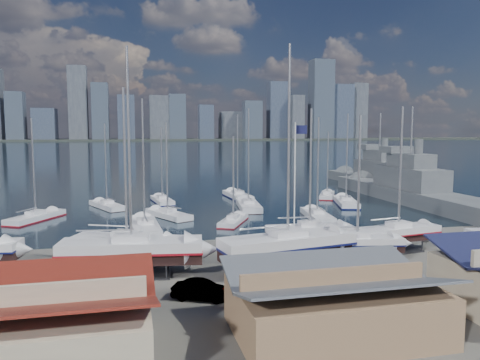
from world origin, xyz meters
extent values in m
plane|color=#605E59|center=(0.00, -10.00, 0.00)|extent=(1400.00, 1400.00, 0.00)
cube|color=#1B303F|center=(0.00, 300.00, -0.15)|extent=(1400.00, 600.00, 0.40)
cube|color=#2D332D|center=(0.00, 560.00, 1.10)|extent=(1400.00, 80.00, 2.20)
cube|color=#3D4756|center=(-141.97, 552.31, 30.18)|extent=(19.55, 21.83, 55.97)
cube|color=#475166|center=(-111.19, 558.58, 20.77)|extent=(26.03, 30.49, 37.14)
cube|color=#595E66|center=(-70.96, 546.95, 46.02)|extent=(21.60, 16.58, 87.63)
cube|color=#3D4756|center=(-45.38, 548.38, 36.00)|extent=(19.42, 28.42, 67.60)
cube|color=#475166|center=(-15.00, 551.59, 29.25)|extent=(20.24, 23.80, 54.09)
cube|color=#595E66|center=(25.78, 548.33, 29.20)|extent=(24.62, 19.72, 54.00)
cube|color=#3D4756|center=(47.64, 546.55, 30.18)|extent=(20.75, 17.93, 55.97)
cube|color=#475166|center=(84.09, 544.87, 23.71)|extent=(18.36, 16.25, 43.03)
cube|color=#595E66|center=(120.24, 563.78, 20.05)|extent=(28.49, 22.03, 35.69)
cube|color=#3D4756|center=(145.71, 546.00, 26.75)|extent=(23.34, 17.87, 49.11)
cube|color=#475166|center=(184.98, 560.84, 40.18)|extent=(25.35, 19.79, 75.95)
cube|color=#595E66|center=(208.39, 554.33, 31.04)|extent=(17.00, 27.45, 57.67)
cube|color=#3D4756|center=(245.53, 554.25, 55.22)|extent=(29.28, 24.05, 106.04)
cube|color=#475166|center=(277.54, 563.71, 39.40)|extent=(30.82, 28.37, 74.41)
cube|color=#595E66|center=(307.39, 565.54, 40.94)|extent=(21.74, 17.03, 77.48)
cube|color=#BFB293|center=(-18.00, -26.00, 1.60)|extent=(14.00, 9.00, 3.20)
cube|color=maroon|center=(-18.00, -26.00, 3.80)|extent=(14.70, 9.45, 1.41)
cube|color=#8C6B4C|center=(0.00, -26.00, 1.50)|extent=(12.00, 8.00, 3.00)
cube|color=#53565F|center=(0.00, -26.00, 3.54)|extent=(12.60, 8.40, 1.27)
cube|color=#2D2D33|center=(-11.90, -11.51, 0.08)|extent=(6.90, 3.89, 0.16)
cube|color=black|center=(-11.90, -11.51, 1.68)|extent=(12.18, 4.49, 0.95)
cube|color=silver|center=(-11.90, -11.51, 2.63)|extent=(12.25, 4.98, 0.95)
cube|color=maroon|center=(-11.90, -11.51, 2.19)|extent=(12.38, 5.03, 0.19)
cube|color=silver|center=(-11.90, -11.51, 3.35)|extent=(3.23, 2.40, 0.50)
cylinder|color=#B2B2B7|center=(-11.90, -11.51, 11.14)|extent=(0.22, 0.22, 16.07)
cube|color=#2D2D33|center=(-12.28, -8.37, 0.08)|extent=(5.97, 4.47, 0.16)
cube|color=black|center=(-12.28, -8.37, 1.59)|extent=(9.98, 6.14, 0.79)
cube|color=silver|center=(-12.28, -8.37, 2.38)|extent=(10.15, 6.52, 0.79)
cube|color=silver|center=(-12.28, -8.37, 3.03)|extent=(2.93, 2.51, 0.50)
cylinder|color=#B2B2B7|center=(-12.28, -8.37, 9.44)|extent=(0.22, 0.22, 13.33)
cube|color=#2D2D33|center=(1.51, -13.02, 0.08)|extent=(7.16, 4.22, 0.16)
cube|color=black|center=(1.51, -13.02, 1.69)|extent=(12.54, 5.03, 0.98)
cube|color=silver|center=(1.51, -13.02, 2.67)|extent=(12.63, 5.54, 0.98)
cube|color=#0E1247|center=(1.51, -13.02, 2.22)|extent=(12.75, 5.59, 0.20)
cube|color=silver|center=(1.51, -13.02, 3.40)|extent=(3.37, 2.56, 0.50)
cylinder|color=#B2B2B7|center=(1.51, -13.02, 11.40)|extent=(0.22, 0.22, 16.49)
cube|color=#2D2D33|center=(5.97, -7.00, 0.08)|extent=(4.97, 2.47, 0.16)
cube|color=black|center=(5.97, -7.00, 1.55)|extent=(8.94, 2.55, 0.71)
cube|color=silver|center=(5.97, -7.00, 2.26)|extent=(8.95, 2.92, 0.71)
cube|color=silver|center=(5.97, -7.00, 2.86)|extent=(2.28, 1.60, 0.50)
cylinder|color=#B2B2B7|center=(5.97, -7.00, 8.58)|extent=(0.22, 0.22, 11.94)
cube|color=#2D2D33|center=(8.54, -12.42, 0.08)|extent=(4.87, 2.91, 0.16)
cube|color=black|center=(8.54, -12.42, 1.53)|extent=(8.52, 3.50, 0.66)
cube|color=silver|center=(8.54, -12.42, 2.20)|extent=(8.59, 3.84, 0.66)
cube|color=#0E1247|center=(8.54, -12.42, 1.89)|extent=(8.67, 3.88, 0.13)
cube|color=silver|center=(8.54, -12.42, 2.78)|extent=(2.30, 1.76, 0.50)
cylinder|color=#B2B2B7|center=(8.54, -12.42, 8.13)|extent=(0.22, 0.22, 11.20)
cube|color=#2D2D33|center=(14.58, -9.57, 0.08)|extent=(5.21, 2.97, 0.16)
cube|color=black|center=(14.58, -9.57, 1.56)|extent=(9.17, 3.44, 0.72)
cube|color=silver|center=(14.58, -9.57, 2.27)|extent=(9.23, 3.81, 0.72)
cube|color=maroon|center=(14.58, -9.57, 1.95)|extent=(9.32, 3.85, 0.14)
cube|color=silver|center=(14.58, -9.57, 2.88)|extent=(2.44, 1.82, 0.50)
cylinder|color=#B2B2B7|center=(14.58, -9.57, 8.68)|extent=(0.22, 0.22, 12.09)
cube|color=black|center=(-24.65, 16.79, -0.26)|extent=(6.61, 9.68, 0.78)
cube|color=silver|center=(-24.65, 16.79, 0.52)|extent=(6.97, 9.87, 0.78)
cube|color=maroon|center=(-24.65, 16.79, 0.16)|extent=(7.04, 9.97, 0.16)
cube|color=silver|center=(-24.65, 16.79, 1.16)|extent=(2.58, 2.91, 0.50)
cylinder|color=#B2B2B7|center=(-24.65, 16.79, 7.47)|extent=(0.22, 0.22, 13.13)
cube|color=black|center=(-15.59, 25.15, -0.25)|extent=(5.75, 9.42, 0.74)
cube|color=silver|center=(-15.59, 25.15, 0.50)|extent=(6.11, 9.58, 0.74)
cube|color=silver|center=(-15.59, 25.15, 1.12)|extent=(2.36, 2.76, 0.50)
cylinder|color=#B2B2B7|center=(-15.59, 25.15, 7.15)|extent=(0.22, 0.22, 12.57)
cube|color=black|center=(-10.25, 6.73, -0.31)|extent=(3.21, 11.32, 0.90)
cube|color=silver|center=(-10.25, 6.73, 0.59)|extent=(3.68, 11.35, 0.90)
cube|color=#0E1247|center=(-10.25, 6.73, 0.18)|extent=(3.71, 11.46, 0.18)
cube|color=silver|center=(-10.25, 6.73, 1.29)|extent=(2.02, 2.89, 0.50)
cylinder|color=#B2B2B7|center=(-10.25, 6.73, 8.60)|extent=(0.22, 0.22, 15.13)
cube|color=black|center=(-6.81, 14.90, -0.25)|extent=(6.17, 9.37, 0.75)
cube|color=silver|center=(-6.81, 14.90, 0.50)|extent=(6.52, 9.55, 0.75)
cube|color=silver|center=(-6.81, 14.90, 1.12)|extent=(2.45, 2.80, 0.50)
cylinder|color=#B2B2B7|center=(-6.81, 14.90, 7.19)|extent=(0.22, 0.22, 12.63)
cube|color=black|center=(-6.62, 28.94, -0.24)|extent=(3.30, 9.14, 0.71)
cube|color=silver|center=(-6.62, 28.94, 0.48)|extent=(3.67, 9.19, 0.71)
cube|color=#0E1247|center=(-6.62, 28.94, 0.15)|extent=(3.71, 9.28, 0.14)
cube|color=silver|center=(-6.62, 28.94, 1.09)|extent=(1.79, 2.41, 0.50)
cylinder|color=#B2B2B7|center=(-6.62, 28.94, 6.87)|extent=(0.22, 0.22, 12.06)
cube|color=black|center=(1.39, 8.57, -0.21)|extent=(5.38, 8.03, 0.64)
cube|color=silver|center=(1.39, 8.57, 0.44)|extent=(5.68, 8.19, 0.64)
cube|color=maroon|center=(1.39, 8.57, 0.14)|extent=(5.73, 8.27, 0.13)
cube|color=silver|center=(1.39, 8.57, 1.01)|extent=(2.12, 2.41, 0.50)
cylinder|color=#B2B2B7|center=(1.39, 8.57, 6.19)|extent=(0.22, 0.22, 10.86)
cube|color=black|center=(6.29, 19.64, -0.30)|extent=(4.00, 11.19, 0.88)
cube|color=silver|center=(6.29, 19.64, 0.58)|extent=(4.46, 11.25, 0.88)
cube|color=silver|center=(6.29, 19.64, 1.26)|extent=(2.18, 2.95, 0.50)
cylinder|color=#B2B2B7|center=(6.29, 19.64, 8.40)|extent=(0.22, 0.22, 14.78)
cube|color=black|center=(7.19, 31.25, -0.29)|extent=(3.20, 10.74, 0.85)
cube|color=silver|center=(7.19, 31.25, 0.56)|extent=(3.64, 10.77, 0.85)
cube|color=#0E1247|center=(7.19, 31.25, 0.17)|extent=(3.68, 10.88, 0.17)
cube|color=silver|center=(7.19, 31.25, 1.23)|extent=(1.95, 2.76, 0.50)
cylinder|color=#B2B2B7|center=(7.19, 31.25, 8.14)|extent=(0.22, 0.22, 14.31)
cube|color=black|center=(13.56, 9.14, -0.26)|extent=(3.74, 10.08, 0.79)
cube|color=silver|center=(13.56, 9.14, 0.52)|extent=(4.15, 10.14, 0.79)
cube|color=silver|center=(13.56, 9.14, 1.17)|extent=(1.99, 2.67, 0.50)
cylinder|color=#B2B2B7|center=(13.56, 9.14, 7.56)|extent=(0.22, 0.22, 13.29)
cube|color=black|center=(23.00, 19.50, -0.28)|extent=(5.41, 10.73, 0.84)
cube|color=silver|center=(23.00, 19.50, 0.55)|extent=(5.83, 10.86, 0.84)
cube|color=#0E1247|center=(23.00, 19.50, 0.17)|extent=(5.89, 10.97, 0.17)
cube|color=silver|center=(23.00, 19.50, 1.22)|extent=(2.44, 3.01, 0.50)
cylinder|color=#B2B2B7|center=(23.00, 19.50, 8.03)|extent=(0.22, 0.22, 14.12)
cube|color=black|center=(23.56, 28.40, -0.22)|extent=(5.59, 8.43, 0.67)
cube|color=silver|center=(23.56, 28.40, 0.45)|extent=(5.91, 8.59, 0.67)
cube|color=maroon|center=(23.56, 28.40, 0.14)|extent=(5.97, 8.67, 0.13)
cube|color=silver|center=(23.56, 28.40, 1.04)|extent=(2.21, 2.52, 0.50)
cylinder|color=#B2B2B7|center=(23.56, 28.40, 6.48)|extent=(0.22, 0.22, 11.38)
cube|color=#595E63|center=(35.48, 20.48, 0.45)|extent=(7.98, 44.25, 3.97)
cube|color=#595E63|center=(35.48, 20.48, 4.23)|extent=(5.97, 15.55, 3.60)
cube|color=#595E63|center=(35.48, 20.48, 7.23)|extent=(4.42, 8.91, 2.40)
cube|color=#595E63|center=(35.57, 24.89, 8.93)|extent=(5.03, 4.51, 1.20)
cylinder|color=#B2B2B7|center=(35.48, 20.48, 12.43)|extent=(0.30, 0.30, 8.00)
cube|color=#595E63|center=(41.62, 41.61, 0.41)|extent=(7.07, 39.69, 3.56)
cube|color=#595E63|center=(41.62, 41.61, 3.99)|extent=(5.32, 13.95, 3.60)
cube|color=#595E63|center=(41.62, 41.61, 6.99)|extent=(3.95, 7.99, 2.40)
cube|color=#595E63|center=(41.55, 45.57, 8.69)|extent=(4.51, 4.04, 1.20)
cylinder|color=#B2B2B7|center=(41.62, 41.61, 12.19)|extent=(0.30, 0.30, 8.00)
imported|color=gray|center=(-4.76, -20.19, 0.66)|extent=(2.39, 4.11, 1.31)
imported|color=gray|center=(-6.96, -18.48, 0.72)|extent=(4.61, 3.20, 1.44)
imported|color=gray|center=(0.01, -21.80, 0.82)|extent=(3.48, 6.21, 1.64)
imported|color=gray|center=(13.91, -20.21, 0.69)|extent=(2.09, 4.84, 1.39)
cylinder|color=white|center=(2.57, -11.72, 6.53)|extent=(0.12, 0.12, 13.07)
cube|color=#151742|center=(3.12, -11.72, 12.42)|extent=(1.09, 0.05, 0.76)
camera|label=1|loc=(-11.85, -51.33, 12.30)|focal=35.00mm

